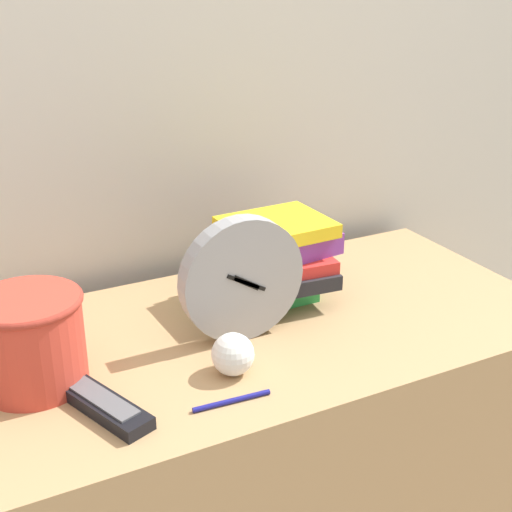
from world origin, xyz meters
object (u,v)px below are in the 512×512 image
at_px(book_stack, 270,260).
at_px(pen, 232,401).
at_px(basket, 30,338).
at_px(tv_remote, 103,404).
at_px(crumpled_paper_ball, 233,354).
at_px(desk_clock, 242,279).

height_order(book_stack, pen, book_stack).
height_order(basket, tv_remote, basket).
height_order(tv_remote, crumpled_paper_ball, crumpled_paper_ball).
bearing_deg(pen, book_stack, 52.73).
distance_m(tv_remote, pen, 0.19).
distance_m(basket, tv_remote, 0.15).
bearing_deg(crumpled_paper_ball, pen, -116.80).
height_order(book_stack, tv_remote, book_stack).
relative_size(desk_clock, pen, 1.79).
height_order(desk_clock, tv_remote, desk_clock).
bearing_deg(tv_remote, basket, 121.04).
distance_m(book_stack, crumpled_paper_ball, 0.28).
bearing_deg(basket, crumpled_paper_ball, -21.91).
relative_size(basket, tv_remote, 0.91).
height_order(desk_clock, book_stack, desk_clock).
distance_m(desk_clock, basket, 0.35).
distance_m(book_stack, pen, 0.36).
relative_size(desk_clock, basket, 1.29).
height_order(desk_clock, basket, desk_clock).
bearing_deg(crumpled_paper_ball, book_stack, 49.58).
distance_m(desk_clock, tv_remote, 0.31).
distance_m(desk_clock, pen, 0.23).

